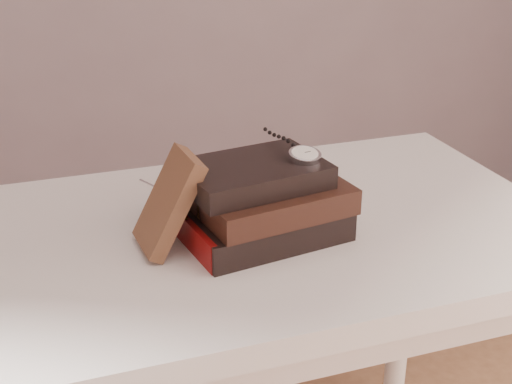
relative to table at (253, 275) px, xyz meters
name	(u,v)px	position (x,y,z in m)	size (l,w,h in m)	color
table	(253,275)	(0.00, 0.00, 0.00)	(1.00, 0.60, 0.75)	silver
book_stack	(263,203)	(0.00, -0.04, 0.15)	(0.26, 0.20, 0.12)	black
journal	(169,202)	(-0.14, -0.03, 0.17)	(0.02, 0.10, 0.15)	#472A1B
pocket_watch	(303,154)	(0.07, -0.04, 0.22)	(0.06, 0.15, 0.02)	silver
eyeglasses	(190,187)	(-0.09, 0.03, 0.16)	(0.11, 0.13, 0.05)	silver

